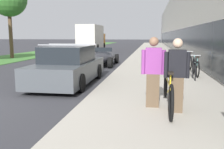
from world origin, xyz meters
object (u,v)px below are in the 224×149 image
Objects in this scene: person_rider at (176,76)px; cruiser_bike_middle at (189,61)px; tandem_bicycle at (168,91)px; vintage_roadster_curbside at (102,58)px; cruiser_bike_nearest at (196,67)px; parked_sedan_curbside at (69,67)px; bike_rack_hoop at (195,66)px; person_bystander at (153,72)px; moving_truck at (92,38)px.

person_rider is 7.76m from cruiser_bike_middle.
vintage_roadster_curbside is at bearing 110.88° from tandem_bicycle.
tandem_bicycle is 0.63× the size of vintage_roadster_curbside.
vintage_roadster_curbside is at bearing 141.03° from cruiser_bike_nearest.
cruiser_bike_middle is 0.40× the size of vintage_roadster_curbside.
cruiser_bike_middle is at bearing 78.40° from tandem_bicycle.
tandem_bicycle is 0.62× the size of parked_sedan_curbside.
person_bystander is at bearing -111.72° from bike_rack_hoop.
parked_sedan_curbside is (-4.87, -2.02, 0.18)m from cruiser_bike_nearest.
person_rider is 0.37× the size of parked_sedan_curbside.
moving_truck is at bearing 107.92° from person_rider.
moving_truck is at bearing 119.50° from cruiser_bike_middle.
bike_rack_hoop is (1.24, 4.00, 0.12)m from tandem_bicycle.
cruiser_bike_nearest is at bearing 77.88° from bike_rack_hoop.
tandem_bicycle is at bearing -107.23° from bike_rack_hoop.
tandem_bicycle is at bearing 112.76° from person_rider.
tandem_bicycle reaches higher than cruiser_bike_middle.
person_rider is at bearing -72.08° from moving_truck.
cruiser_bike_nearest is 0.38× the size of vintage_roadster_curbside.
vintage_roadster_curbside reaches higher than bike_rack_hoop.
moving_truck reaches higher than vintage_roadster_curbside.
tandem_bicycle is 24.20m from moving_truck.
cruiser_bike_middle is 6.57m from parked_sedan_curbside.
person_bystander is 5.28m from cruiser_bike_nearest.
parked_sedan_curbside is 1.01× the size of vintage_roadster_curbside.
parked_sedan_curbside reaches higher than bike_rack_hoop.
cruiser_bike_middle is (0.25, 3.28, -0.15)m from bike_rack_hoop.
cruiser_bike_middle is 5.10m from vintage_roadster_curbside.
person_rider is 9.83m from vintage_roadster_curbside.
moving_truck is (-7.55, 23.36, 0.58)m from person_rider.
cruiser_bike_middle is at bearing 79.98° from person_rider.
tandem_bicycle is 1.65× the size of cruiser_bike_nearest.
tandem_bicycle is at bearing -72.16° from moving_truck.
cruiser_bike_nearest is 0.38× the size of parked_sedan_curbside.
vintage_roadster_curbside is (-3.37, 8.82, -0.04)m from tandem_bicycle.
person_rider is 0.61m from person_bystander.
person_bystander is 0.99× the size of cruiser_bike_nearest.
cruiser_bike_middle is 18.11m from moving_truck.
bike_rack_hoop is 0.19× the size of vintage_roadster_curbside.
moving_truck reaches higher than cruiser_bike_nearest.
person_rider is at bearing -34.12° from person_bystander.
cruiser_bike_nearest is 20.15m from moving_truck.
parked_sedan_curbside is 5.91m from vintage_roadster_curbside.
person_rider reaches higher than cruiser_bike_middle.
person_rider is 0.25× the size of moving_truck.
tandem_bicycle is at bearing -101.60° from cruiser_bike_middle.
tandem_bicycle is 3.24× the size of bike_rack_hoop.
person_bystander is at bearing -104.25° from cruiser_bike_middle.
bike_rack_hoop is 0.19× the size of parked_sedan_curbside.
cruiser_bike_nearest is 2.34m from cruiser_bike_middle.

